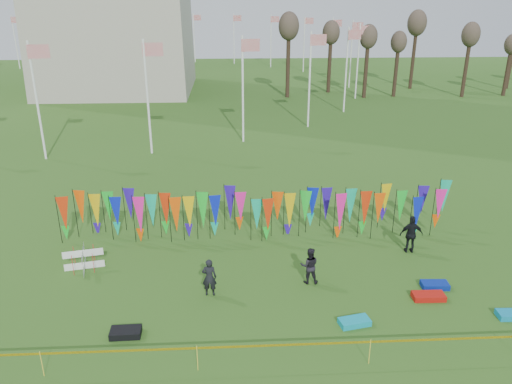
{
  "coord_description": "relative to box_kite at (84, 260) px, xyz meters",
  "views": [
    {
      "loc": [
        -1.09,
        -14.24,
        10.65
      ],
      "look_at": [
        0.02,
        6.0,
        2.68
      ],
      "focal_mm": 35.0,
      "sensor_mm": 36.0,
      "label": 1
    }
  ],
  "objects": [
    {
      "name": "ground",
      "position": [
        7.25,
        -4.37,
        -0.46
      ],
      "size": [
        160.0,
        160.0,
        0.0
      ],
      "primitive_type": "plane",
      "color": "#2A5317",
      "rests_on": "ground"
    },
    {
      "name": "flagpole_ring",
      "position": [
        -6.75,
        43.63,
        3.54
      ],
      "size": [
        57.4,
        56.16,
        8.0
      ],
      "color": "white",
      "rests_on": "ground"
    },
    {
      "name": "banner_row",
      "position": [
        7.53,
        2.89,
        0.91
      ],
      "size": [
        18.64,
        0.64,
        2.25
      ],
      "color": "black",
      "rests_on": "ground"
    },
    {
      "name": "caution_tape_near",
      "position": [
        7.02,
        -6.34,
        0.32
      ],
      "size": [
        26.0,
        0.02,
        0.9
      ],
      "color": "#E7C404",
      "rests_on": "ground"
    },
    {
      "name": "box_kite",
      "position": [
        0.0,
        0.0,
        0.0
      ],
      "size": [
        0.82,
        0.82,
        0.91
      ],
      "rotation": [
        0.0,
        0.0,
        0.2
      ],
      "color": "red",
      "rests_on": "ground"
    },
    {
      "name": "person_left",
      "position": [
        5.29,
        -2.21,
        0.31
      ],
      "size": [
        0.57,
        0.43,
        1.52
      ],
      "primitive_type": "imported",
      "rotation": [
        0.0,
        0.0,
        3.1
      ],
      "color": "black",
      "rests_on": "ground"
    },
    {
      "name": "person_mid",
      "position": [
        9.21,
        -1.54,
        0.3
      ],
      "size": [
        0.77,
        0.51,
        1.51
      ],
      "primitive_type": "imported",
      "rotation": [
        0.0,
        0.0,
        3.06
      ],
      "color": "black",
      "rests_on": "ground"
    },
    {
      "name": "person_right",
      "position": [
        14.09,
        0.75,
        0.41
      ],
      "size": [
        1.05,
        0.64,
        1.73
      ],
      "primitive_type": "imported",
      "rotation": [
        0.0,
        0.0,
        3.08
      ],
      "color": "black",
      "rests_on": "ground"
    },
    {
      "name": "kite_bag_turquoise",
      "position": [
        10.37,
        -4.36,
        -0.35
      ],
      "size": [
        1.15,
        0.74,
        0.21
      ],
      "primitive_type": "cube",
      "rotation": [
        0.0,
        0.0,
        0.21
      ],
      "color": "#0C9FBA",
      "rests_on": "ground"
    },
    {
      "name": "kite_bag_blue",
      "position": [
        14.08,
        -2.19,
        -0.35
      ],
      "size": [
        1.06,
        0.6,
        0.22
      ],
      "primitive_type": "cube",
      "rotation": [
        0.0,
        0.0,
        -0.06
      ],
      "color": "#092499",
      "rests_on": "ground"
    },
    {
      "name": "kite_bag_red",
      "position": [
        13.54,
        -2.95,
        -0.35
      ],
      "size": [
        1.21,
        0.57,
        0.22
      ],
      "primitive_type": "cube",
      "rotation": [
        0.0,
        0.0,
        -0.02
      ],
      "color": "red",
      "rests_on": "ground"
    },
    {
      "name": "kite_bag_black",
      "position": [
        2.54,
        -4.53,
        -0.34
      ],
      "size": [
        1.04,
        0.62,
        0.24
      ],
      "primitive_type": "cube",
      "rotation": [
        0.0,
        0.0,
        0.02
      ],
      "color": "black",
      "rests_on": "ground"
    }
  ]
}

